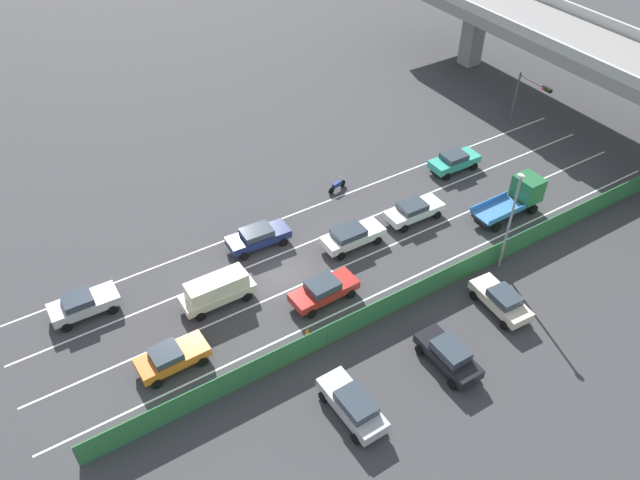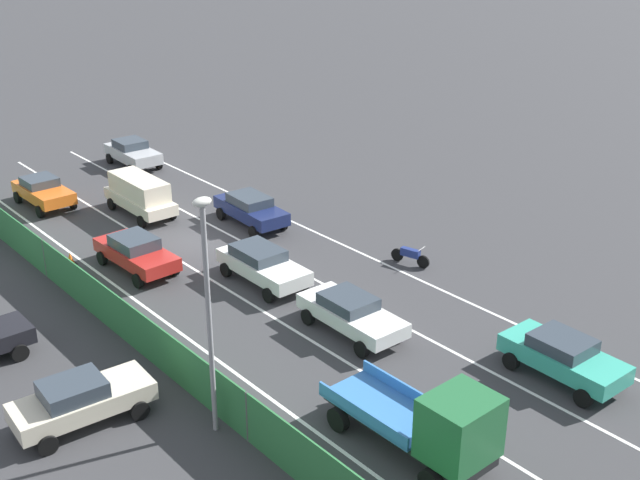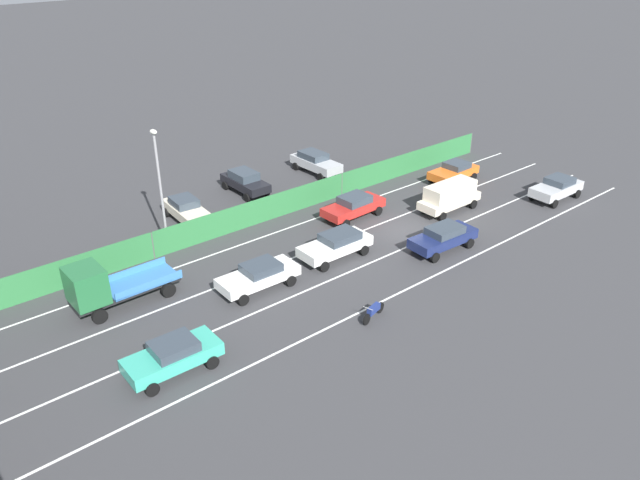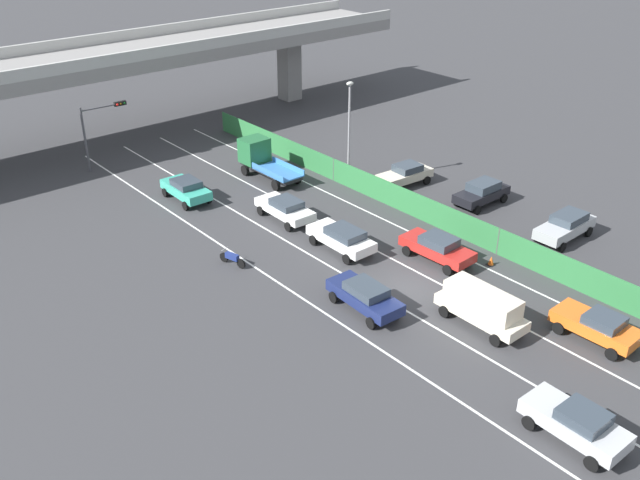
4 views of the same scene
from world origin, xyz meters
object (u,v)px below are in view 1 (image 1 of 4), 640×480
Objects in this scene: motorcycle at (337,185)px; parked_sedan_dark at (449,354)px; parked_sedan_cream at (501,300)px; flatbed_truck_blue at (519,196)px; traffic_cone at (307,331)px; car_sedan_navy at (258,236)px; street_lamp at (512,214)px; car_sedan_silver at (83,304)px; car_hatchback_white at (352,236)px; car_van_cream at (217,289)px; parked_wagon_silver at (353,404)px; car_taxi_teal at (454,161)px; traffic_light at (528,93)px; car_taxi_orange at (171,357)px; car_sedan_red at (324,290)px; car_sedan_white at (414,210)px.

motorcycle is 0.44× the size of parked_sedan_dark.
flatbed_truck_blue is at bearing 129.19° from parked_sedan_cream.
parked_sedan_dark is at bearing 42.03° from traffic_cone.
car_sedan_navy is 1.04× the size of parked_sedan_cream.
car_sedan_navy is 17.61m from street_lamp.
car_hatchback_white is at bearing 78.90° from car_sedan_silver.
flatbed_truck_blue is at bearing 81.99° from car_van_cream.
traffic_cone is (-6.32, 0.92, -0.67)m from parked_wagon_silver.
car_sedan_navy is at bearing -164.14° from parked_sedan_dark.
traffic_light is (-1.66, 9.63, 2.82)m from car_taxi_teal.
car_taxi_orange is 8.38m from traffic_cone.
car_taxi_orange is 0.91× the size of car_sedan_red.
car_hatchback_white is 0.82× the size of flatbed_truck_blue.
flatbed_truck_blue is (3.42, 13.13, 0.51)m from car_hatchback_white.
traffic_light is at bearing 132.61° from flatbed_truck_blue.
parked_sedan_cream is (10.36, 15.18, -0.29)m from car_van_cream.
car_sedan_silver is 0.76× the size of flatbed_truck_blue.
flatbed_truck_blue is 1.31× the size of parked_sedan_dark.
traffic_cone is (5.59, -7.17, -0.62)m from car_hatchback_white.
car_sedan_silver reaches higher than car_sedan_white.
parked_sedan_dark is at bearing -30.30° from car_sedan_white.
flatbed_truck_blue is at bearing 2.77° from car_taxi_teal.
car_sedan_red is at bearing 8.85° from car_sedan_navy.
car_hatchback_white is at bearing 127.22° from car_sedan_red.
flatbed_truck_blue is at bearing 90.40° from car_sedan_red.
flatbed_truck_blue is (6.95, 18.90, 0.50)m from car_sedan_navy.
car_sedan_silver is (-7.05, -3.15, 0.04)m from car_taxi_orange.
car_hatchback_white is at bearing -134.50° from street_lamp.
flatbed_truck_blue is 20.45m from traffic_cone.
car_taxi_orange is 0.83× the size of traffic_light.
car_sedan_navy is at bearing -171.15° from car_sedan_red.
parked_sedan_cream is 0.87× the size of traffic_light.
car_taxi_teal is at bearing 149.25° from parked_sedan_cream.
car_sedan_red reaches higher than car_sedan_navy.
car_sedan_navy is at bearing -121.43° from car_hatchback_white.
car_taxi_orange is 20.52m from motorcycle.
car_sedan_navy reaches higher than car_hatchback_white.
car_taxi_orange reaches higher than motorcycle.
car_sedan_red is 9.13m from parked_sedan_dark.
street_lamp is at bearing 106.16° from parked_wagon_silver.
parked_sedan_dark is (15.66, 17.05, 0.03)m from car_sedan_silver.
flatbed_truck_blue is 7.61m from street_lamp.
car_sedan_white is 17.72m from traffic_light.
car_sedan_red is at bearing -126.85° from parked_sedan_cream.
car_taxi_orange is at bearing -139.83° from parked_wagon_silver.
parked_sedan_cream reaches higher than car_sedan_navy.
car_hatchback_white is (0.01, -5.70, 0.04)m from car_sedan_white.
street_lamp is (11.00, 25.92, 3.78)m from car_sedan_silver.
traffic_cone is (2.15, 8.07, -0.59)m from car_taxi_orange.
flatbed_truck_blue reaches higher than car_taxi_orange.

